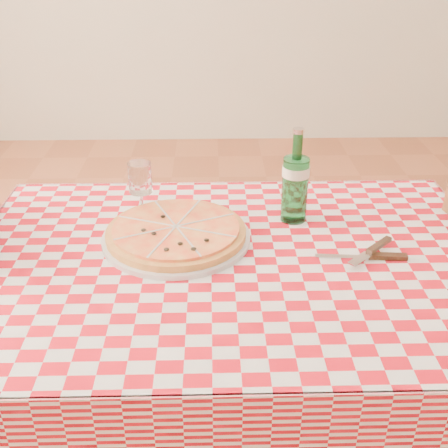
# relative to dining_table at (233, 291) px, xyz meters

# --- Properties ---
(dining_table) EXTENTS (1.20, 0.80, 0.75)m
(dining_table) POSITION_rel_dining_table_xyz_m (0.00, 0.00, 0.00)
(dining_table) COLOR brown
(dining_table) RESTS_ON ground
(tablecloth) EXTENTS (1.30, 0.90, 0.01)m
(tablecloth) POSITION_rel_dining_table_xyz_m (0.00, 0.00, 0.09)
(tablecloth) COLOR #A80A17
(tablecloth) RESTS_ON dining_table
(pizza_plate) EXTENTS (0.50, 0.50, 0.05)m
(pizza_plate) POSITION_rel_dining_table_xyz_m (-0.14, 0.09, 0.12)
(pizza_plate) COLOR #C88642
(pizza_plate) RESTS_ON tablecloth
(water_bottle) EXTENTS (0.09, 0.09, 0.26)m
(water_bottle) POSITION_rel_dining_table_xyz_m (0.17, 0.20, 0.23)
(water_bottle) COLOR #1A682D
(water_bottle) RESTS_ON tablecloth
(wine_glass) EXTENTS (0.07, 0.07, 0.16)m
(wine_glass) POSITION_rel_dining_table_xyz_m (-0.24, 0.22, 0.18)
(wine_glass) COLOR white
(wine_glass) RESTS_ON tablecloth
(cutlery) EXTENTS (0.29, 0.27, 0.03)m
(cutlery) POSITION_rel_dining_table_xyz_m (0.33, -0.01, 0.11)
(cutlery) COLOR silver
(cutlery) RESTS_ON tablecloth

